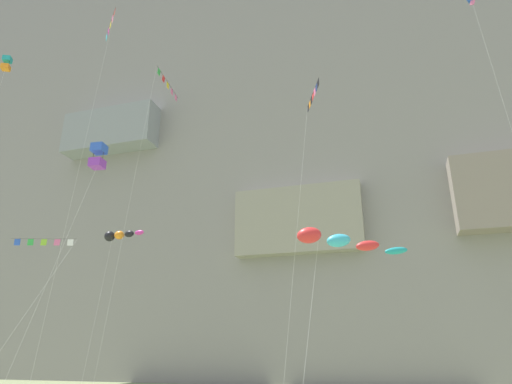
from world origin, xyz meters
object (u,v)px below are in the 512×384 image
Objects in this scene: kite_banner_far_left at (42,247)px; kite_windsock_low_left at (336,240)px; kite_banner_high_center at (165,93)px; kite_delta_high_left at (481,11)px; kite_banner_mid_right at (108,36)px; kite_windsock_high_right at (118,235)px; kite_box_upper_mid at (98,156)px; kite_banner_upper_right at (312,107)px; kite_box_upper_left at (6,65)px.

kite_banner_far_left reaches higher than kite_windsock_low_left.
kite_banner_high_center is 30.15m from kite_delta_high_left.
kite_banner_mid_right is 2.96× the size of kite_banner_far_left.
kite_windsock_high_right is 0.74× the size of kite_box_upper_mid.
kite_banner_upper_right is 0.64× the size of kite_banner_mid_right.
kite_banner_high_center is (3.98, -0.12, 15.15)m from kite_windsock_high_right.
kite_windsock_low_left is at bearing -158.60° from kite_delta_high_left.
kite_banner_high_center is at bearing 25.43° from kite_box_upper_left.
kite_banner_mid_right is 19.72m from kite_windsock_high_right.
kite_delta_high_left reaches higher than kite_banner_far_left.
kite_windsock_low_left is at bearing -7.76° from kite_banner_mid_right.
kite_banner_upper_right is 1.89× the size of kite_banner_far_left.
kite_banner_mid_right is (11.19, 1.06, 1.67)m from kite_box_upper_left.
kite_box_upper_mid is 32.72m from kite_delta_high_left.
kite_banner_far_left is at bearing -172.37° from kite_delta_high_left.
kite_banner_mid_right is at bearing 172.24° from kite_windsock_low_left.
kite_banner_upper_right is at bearing -170.19° from kite_delta_high_left.
kite_delta_high_left reaches higher than kite_windsock_high_right.
kite_banner_upper_right is 17.85m from kite_box_upper_mid.
kite_delta_high_left is at bearing -8.01° from kite_banner_high_center.
kite_delta_high_left is (29.85, -4.20, -0.64)m from kite_banner_high_center.
kite_windsock_low_left is (22.01, -8.95, -4.12)m from kite_windsock_high_right.
kite_banner_mid_right reaches higher than kite_box_upper_mid.
kite_delta_high_left is (34.36, 4.61, 17.58)m from kite_banner_far_left.
kite_box_upper_left is 2.20× the size of kite_windsock_high_right.
kite_banner_high_center reaches higher than kite_banner_upper_right.
kite_box_upper_left is at bearing -176.44° from kite_delta_high_left.
kite_delta_high_left is (44.50, 2.77, -2.60)m from kite_box_upper_left.
kite_banner_mid_right is 31.54m from kite_windsock_low_left.
kite_box_upper_left reaches higher than kite_delta_high_left.
kite_box_upper_left is at bearing -174.58° from kite_banner_mid_right.
kite_banner_high_center is at bearing 153.89° from kite_windsock_low_left.
kite_banner_mid_right is 22.06m from kite_banner_far_left.
kite_banner_mid_right is at bearing 178.30° from kite_banner_upper_right.
kite_box_upper_mid is 20.96m from kite_windsock_low_left.
kite_box_upper_mid is (3.45, 0.77, 7.56)m from kite_banner_far_left.
kite_delta_high_left reaches higher than kite_banner_upper_right.
kite_banner_upper_right is 15.47m from kite_delta_high_left.
kite_delta_high_left is (11.82, 4.63, 18.63)m from kite_windsock_low_left.
kite_box_upper_left is at bearing -154.57° from kite_banner_high_center.
kite_windsock_high_right reaches higher than kite_banner_far_left.
kite_banner_upper_right is 23.44m from kite_banner_far_left.
kite_banner_mid_right is 2.38× the size of kite_windsock_high_right.
kite_banner_mid_right is at bearing 5.42° from kite_box_upper_left.
kite_banner_mid_right reaches higher than kite_windsock_low_left.
kite_box_upper_mid is at bearing -41.65° from kite_banner_mid_right.
kite_banner_high_center reaches higher than kite_box_upper_mid.
kite_windsock_high_right is 15.66m from kite_banner_high_center.
kite_box_upper_mid is (-17.61, -1.54, -2.46)m from kite_banner_upper_right.
kite_banner_upper_right is at bearing 5.00° from kite_box_upper_mid.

